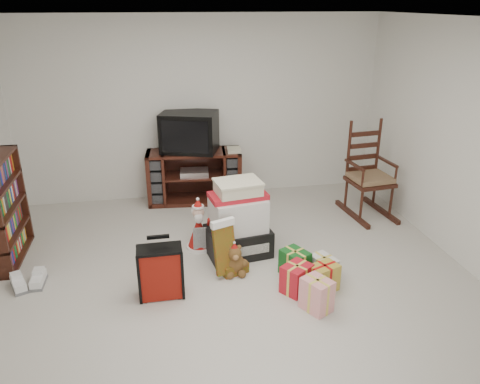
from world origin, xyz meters
The scene contains 13 objects.
room centered at (0.00, 0.00, 1.25)m, with size 5.01×5.01×2.51m.
tv_stand centered at (-0.14, 2.24, 0.37)m, with size 1.32×0.57×0.73m.
bookshelf centered at (-2.31, 1.03, 0.56)m, with size 0.32×0.95×1.16m.
rocking_chair centered at (2.06, 1.43, 0.44)m, with size 0.60×0.90×1.28m.
gift_pile centered at (0.19, 0.67, 0.37)m, with size 0.74×0.58×0.85m.
red_suitcase centered at (-0.68, -0.01, 0.26)m, with size 0.40×0.22×0.61m.
stocking centered at (-0.03, 0.24, 0.32)m, with size 0.30×0.13×0.63m, color #0D7519, non-canonical shape.
teddy_bear centered at (0.07, 0.26, 0.14)m, with size 0.22×0.19×0.32m.
santa_figurine centered at (0.33, 0.63, 0.21)m, with size 0.27×0.26×0.56m.
mrs_claus_figurine centered at (-0.23, 0.86, 0.24)m, with size 0.30×0.28×0.61m.
sneaker_pair centered at (-1.98, 0.39, 0.05)m, with size 0.35×0.30×0.10m.
gift_cluster centered at (0.73, -0.14, 0.12)m, with size 0.70×0.79×0.24m.
crt_television centered at (-0.18, 2.27, 1.00)m, with size 0.85×0.72×0.53m.
Camera 1 is at (-0.64, -3.88, 2.64)m, focal length 35.00 mm.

